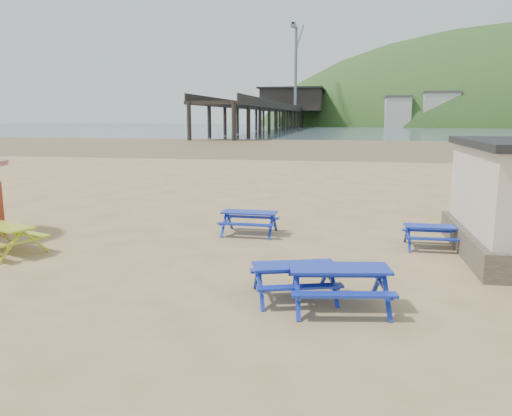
# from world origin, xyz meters

# --- Properties ---
(ground) EXTENTS (400.00, 400.00, 0.00)m
(ground) POSITION_xyz_m (0.00, 0.00, 0.00)
(ground) COLOR tan
(ground) RESTS_ON ground
(wet_sand) EXTENTS (400.00, 400.00, 0.00)m
(wet_sand) POSITION_xyz_m (0.00, 55.00, 0.00)
(wet_sand) COLOR brown
(wet_sand) RESTS_ON ground
(sea) EXTENTS (400.00, 400.00, 0.00)m
(sea) POSITION_xyz_m (0.00, 170.00, 0.01)
(sea) COLOR #475966
(sea) RESTS_ON ground
(picnic_table_blue_a) EXTENTS (1.80, 1.47, 0.74)m
(picnic_table_blue_a) POSITION_xyz_m (0.63, 2.23, 0.37)
(picnic_table_blue_a) COLOR #0B1B97
(picnic_table_blue_a) RESTS_ON ground
(picnic_table_blue_c) EXTENTS (1.59, 1.29, 0.66)m
(picnic_table_blue_c) POSITION_xyz_m (6.18, 1.45, 0.33)
(picnic_table_blue_c) COLOR #0B1B97
(picnic_table_blue_c) RESTS_ON ground
(picnic_table_blue_d) EXTENTS (2.07, 1.85, 0.73)m
(picnic_table_blue_d) POSITION_xyz_m (2.68, -3.29, 0.36)
(picnic_table_blue_d) COLOR #0B1B97
(picnic_table_blue_d) RESTS_ON ground
(picnic_table_blue_e) EXTENTS (2.20, 1.88, 0.82)m
(picnic_table_blue_e) POSITION_xyz_m (3.61, -3.64, 0.41)
(picnic_table_blue_e) COLOR #0B1B97
(picnic_table_blue_e) RESTS_ON ground
(picnic_table_yellow) EXTENTS (2.35, 2.15, 0.80)m
(picnic_table_yellow) POSITION_xyz_m (-5.57, -1.31, 0.40)
(picnic_table_yellow) COLOR #B6D123
(picnic_table_yellow) RESTS_ON ground
(pier) EXTENTS (24.00, 220.00, 39.29)m
(pier) POSITION_xyz_m (-17.99, 178.23, 5.46)
(pier) COLOR black
(pier) RESTS_ON ground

